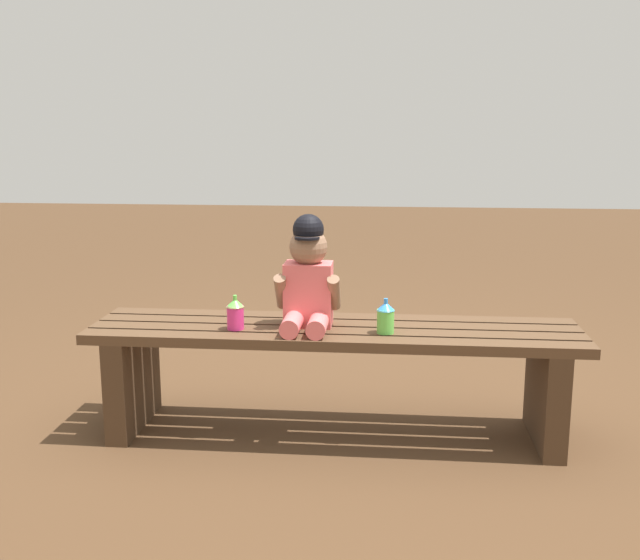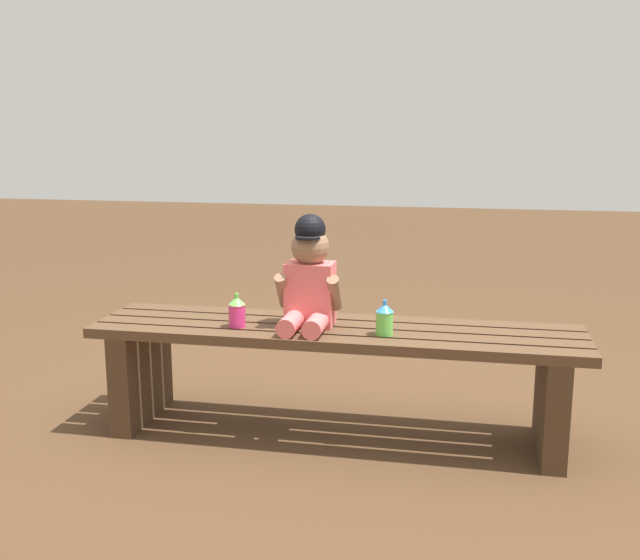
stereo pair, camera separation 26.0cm
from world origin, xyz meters
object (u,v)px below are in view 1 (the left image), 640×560
object	(u,v)px
child_figure	(308,278)
sippy_cup_left	(235,313)
park_bench	(334,359)
sippy_cup_right	(386,317)

from	to	relation	value
child_figure	sippy_cup_left	distance (m)	0.29
sippy_cup_left	park_bench	bearing A→B (deg)	11.75
park_bench	child_figure	world-z (taller)	child_figure
child_figure	sippy_cup_left	xyz separation A→B (m)	(-0.25, -0.06, -0.12)
child_figure	sippy_cup_right	world-z (taller)	child_figure
child_figure	sippy_cup_left	size ratio (longest dim) A/B	3.26
park_bench	child_figure	size ratio (longest dim) A/B	4.35
park_bench	child_figure	distance (m)	0.32
child_figure	sippy_cup_left	world-z (taller)	child_figure
sippy_cup_right	child_figure	bearing A→B (deg)	167.54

